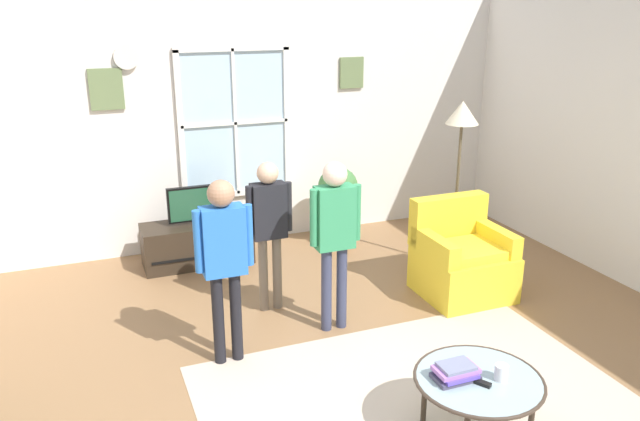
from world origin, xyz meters
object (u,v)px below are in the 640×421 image
at_px(person_blue_shirt, 224,251).
at_px(potted_plant_by_window, 338,199).
at_px(tv_stand, 197,243).
at_px(floor_lamp, 461,130).
at_px(television, 195,204).
at_px(cup, 501,372).
at_px(coffee_table, 478,382).
at_px(armchair, 461,260).
at_px(person_green_shirt, 335,227).
at_px(remote_near_cup, 480,382).
at_px(person_black_shirt, 269,219).
at_px(remote_near_books, 463,370).
at_px(book_stack, 456,372).

bearing_deg(person_blue_shirt, potted_plant_by_window, 48.47).
relative_size(tv_stand, floor_lamp, 0.65).
height_order(television, cup, television).
bearing_deg(cup, coffee_table, 153.43).
bearing_deg(armchair, person_green_shirt, -172.10).
bearing_deg(tv_stand, remote_near_cup, -73.17).
xyz_separation_m(coffee_table, remote_near_cup, (-0.03, -0.05, 0.03)).
bearing_deg(coffee_table, potted_plant_by_window, 81.57).
bearing_deg(person_black_shirt, remote_near_cup, -73.66).
bearing_deg(tv_stand, person_blue_shirt, -94.44).
xyz_separation_m(cup, remote_near_cup, (-0.15, 0.01, -0.04)).
relative_size(remote_near_cup, person_green_shirt, 0.10).
bearing_deg(person_green_shirt, television, 113.68).
distance_m(coffee_table, remote_near_cup, 0.07).
distance_m(remote_near_books, person_black_shirt, 2.15).
relative_size(person_green_shirt, floor_lamp, 0.84).
distance_m(armchair, person_green_shirt, 1.47).
bearing_deg(book_stack, potted_plant_by_window, 79.17).
bearing_deg(potted_plant_by_window, person_black_shirt, -133.29).
distance_m(cup, remote_near_books, 0.23).
bearing_deg(remote_near_books, person_black_shirt, 107.01).
distance_m(coffee_table, book_stack, 0.16).
bearing_deg(remote_near_books, floor_lamp, 58.19).
bearing_deg(person_black_shirt, armchair, -11.21).
height_order(person_green_shirt, floor_lamp, floor_lamp).
height_order(television, remote_near_cup, television).
distance_m(armchair, potted_plant_by_window, 1.69).
distance_m(person_green_shirt, person_black_shirt, 0.65).
distance_m(remote_near_cup, person_blue_shirt, 1.95).
height_order(armchair, potted_plant_by_window, potted_plant_by_window).
xyz_separation_m(cup, floor_lamp, (1.23, 2.40, 0.95)).
xyz_separation_m(person_green_shirt, floor_lamp, (1.63, 0.75, 0.52)).
distance_m(book_stack, floor_lamp, 2.89).
bearing_deg(potted_plant_by_window, coffee_table, -98.43).
distance_m(remote_near_books, potted_plant_by_window, 3.30).
distance_m(tv_stand, person_blue_shirt, 2.07).
bearing_deg(cup, book_stack, 156.72).
bearing_deg(remote_near_cup, potted_plant_by_window, 81.20).
height_order(television, person_green_shirt, person_green_shirt).
bearing_deg(remote_near_cup, person_green_shirt, 98.84).
bearing_deg(person_black_shirt, book_stack, -75.62).
relative_size(coffee_table, person_blue_shirt, 0.56).
xyz_separation_m(coffee_table, floor_lamp, (1.35, 2.35, 1.02)).
height_order(remote_near_books, person_black_shirt, person_black_shirt).
height_order(tv_stand, person_blue_shirt, person_blue_shirt).
relative_size(armchair, cup, 8.76).
xyz_separation_m(tv_stand, person_black_shirt, (0.40, -1.25, 0.62)).
bearing_deg(armchair, television, 143.17).
bearing_deg(potted_plant_by_window, person_green_shirt, -113.93).
height_order(book_stack, remote_near_books, book_stack).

